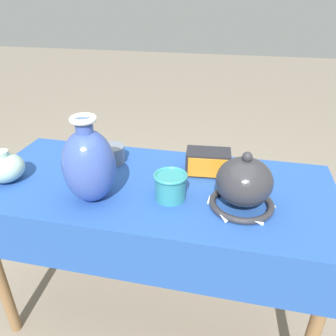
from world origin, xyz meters
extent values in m
plane|color=gray|center=(0.00, 0.00, 0.00)|extent=(14.00, 14.00, 0.00)
cylinder|color=olive|center=(0.58, -0.22, 0.33)|extent=(0.04, 0.04, 0.65)
cylinder|color=olive|center=(-0.58, 0.22, 0.33)|extent=(0.04, 0.04, 0.65)
cylinder|color=olive|center=(0.58, 0.22, 0.33)|extent=(0.04, 0.04, 0.65)
cube|color=olive|center=(0.00, 0.00, 0.67)|extent=(1.26, 0.54, 0.03)
cube|color=#234C9E|center=(0.00, 0.00, 0.68)|extent=(1.28, 0.56, 0.01)
cube|color=#234C9E|center=(0.00, -0.28, 0.59)|extent=(1.28, 0.01, 0.20)
ellipsoid|color=#3851A8|center=(-0.18, -0.14, 0.81)|extent=(0.17, 0.17, 0.25)
cylinder|color=#3851A8|center=(-0.18, -0.14, 0.95)|extent=(0.05, 0.05, 0.04)
torus|color=white|center=(-0.18, -0.14, 0.97)|extent=(0.08, 0.08, 0.02)
torus|color=#2D2D33|center=(0.31, -0.08, 0.70)|extent=(0.21, 0.21, 0.02)
ellipsoid|color=#2D2D33|center=(0.31, -0.08, 0.78)|extent=(0.18, 0.18, 0.15)
sphere|color=#2D2D33|center=(0.31, -0.08, 0.87)|extent=(0.03, 0.03, 0.03)
cone|color=white|center=(0.41, -0.08, 0.70)|extent=(0.01, 0.03, 0.03)
cone|color=white|center=(0.36, 0.01, 0.70)|extent=(0.04, 0.03, 0.03)
cone|color=white|center=(0.26, 0.01, 0.70)|extent=(0.04, 0.03, 0.03)
cone|color=white|center=(0.21, -0.08, 0.70)|extent=(0.01, 0.03, 0.03)
cone|color=white|center=(0.26, -0.17, 0.70)|extent=(0.04, 0.03, 0.03)
cone|color=white|center=(0.36, -0.17, 0.70)|extent=(0.04, 0.03, 0.03)
cube|color=#232328|center=(0.18, 0.12, 0.73)|extent=(0.17, 0.11, 0.09)
cube|color=orange|center=(0.18, 0.07, 0.73)|extent=(0.14, 0.02, 0.07)
cylinder|color=slate|center=(-0.21, 0.13, 0.72)|extent=(0.11, 0.11, 0.07)
cylinder|color=teal|center=(0.08, -0.08, 0.73)|extent=(0.10, 0.10, 0.09)
torus|color=teal|center=(0.08, -0.08, 0.77)|extent=(0.11, 0.11, 0.01)
ellipsoid|color=#A8CCB7|center=(-0.53, -0.10, 0.74)|extent=(0.14, 0.14, 0.10)
cylinder|color=#A8CCB7|center=(-0.53, -0.10, 0.80)|extent=(0.05, 0.05, 0.02)
camera|label=1|loc=(0.27, -0.98, 1.30)|focal=35.00mm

